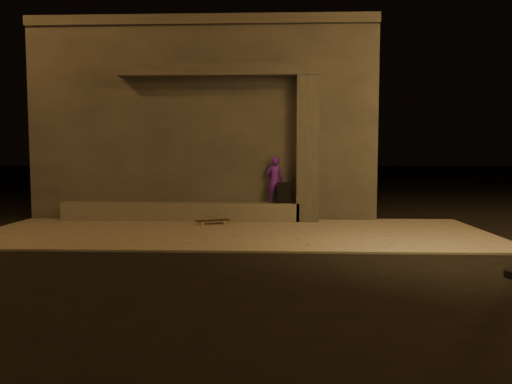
{
  "coord_description": "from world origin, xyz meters",
  "views": [
    {
      "loc": [
        0.9,
        -8.78,
        1.74
      ],
      "look_at": [
        0.48,
        2.0,
        0.9
      ],
      "focal_mm": 35.0,
      "sensor_mm": 36.0,
      "label": 1
    }
  ],
  "objects_px": {
    "skateboarder": "(275,180)",
    "skateboard": "(212,221)",
    "backpack": "(283,196)",
    "column": "(307,149)"
  },
  "relations": [
    {
      "from": "column",
      "to": "skateboarder",
      "type": "xyz_separation_m",
      "value": [
        -0.81,
        0.0,
        -0.77
      ]
    },
    {
      "from": "skateboarder",
      "to": "column",
      "type": "bearing_deg",
      "value": 170.53
    },
    {
      "from": "column",
      "to": "skateboard",
      "type": "xyz_separation_m",
      "value": [
        -2.31,
        -0.65,
        -1.73
      ]
    },
    {
      "from": "backpack",
      "to": "skateboarder",
      "type": "bearing_deg",
      "value": 169.34
    },
    {
      "from": "skateboarder",
      "to": "backpack",
      "type": "height_order",
      "value": "skateboarder"
    },
    {
      "from": "skateboarder",
      "to": "backpack",
      "type": "bearing_deg",
      "value": 170.53
    },
    {
      "from": "skateboarder",
      "to": "skateboard",
      "type": "relative_size",
      "value": 1.4
    },
    {
      "from": "skateboarder",
      "to": "skateboard",
      "type": "bearing_deg",
      "value": 14.02
    },
    {
      "from": "column",
      "to": "skateboard",
      "type": "bearing_deg",
      "value": -164.28
    },
    {
      "from": "column",
      "to": "skateboarder",
      "type": "bearing_deg",
      "value": 180.0
    }
  ]
}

